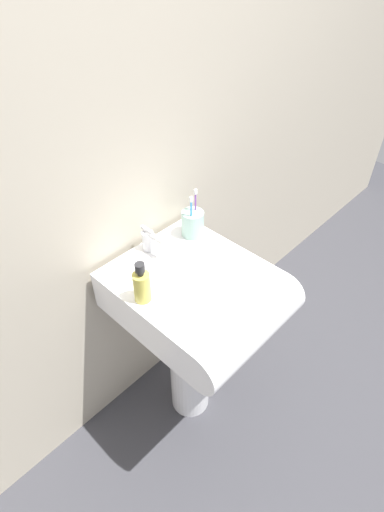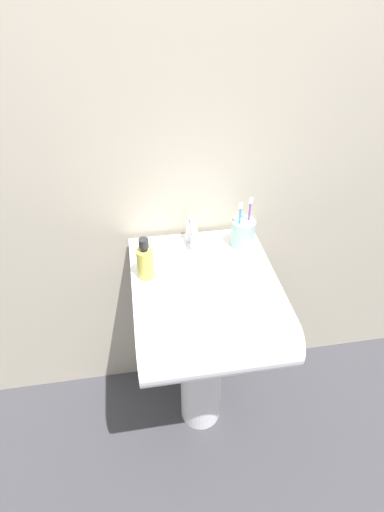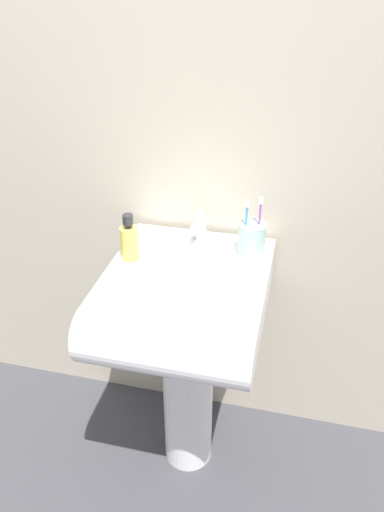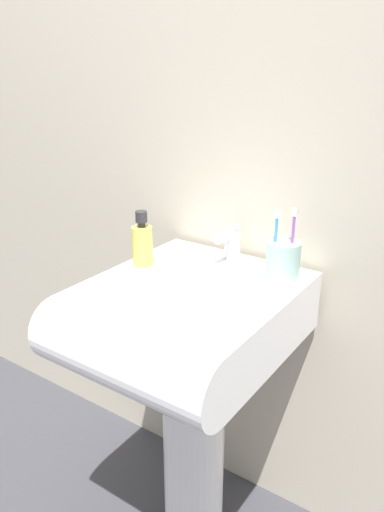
{
  "view_description": "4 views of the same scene",
  "coord_description": "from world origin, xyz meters",
  "views": [
    {
      "loc": [
        -0.73,
        -0.71,
        1.81
      ],
      "look_at": [
        0.01,
        -0.01,
        0.93
      ],
      "focal_mm": 28.0,
      "sensor_mm": 36.0,
      "label": 1
    },
    {
      "loc": [
        -0.2,
        -0.99,
        1.73
      ],
      "look_at": [
        -0.04,
        -0.0,
        0.94
      ],
      "focal_mm": 28.0,
      "sensor_mm": 36.0,
      "label": 2
    },
    {
      "loc": [
        0.3,
        -1.22,
        1.68
      ],
      "look_at": [
        0.01,
        0.02,
        0.89
      ],
      "focal_mm": 35.0,
      "sensor_mm": 36.0,
      "label": 3
    },
    {
      "loc": [
        0.65,
        -0.95,
        1.37
      ],
      "look_at": [
        0.01,
        -0.03,
        0.93
      ],
      "focal_mm": 35.0,
      "sensor_mm": 36.0,
      "label": 4
    }
  ],
  "objects": [
    {
      "name": "soap_bottle",
      "position": [
        -0.19,
        0.03,
        0.91
      ],
      "size": [
        0.06,
        0.06,
        0.15
      ],
      "color": "gold",
      "rests_on": "sink_basin"
    },
    {
      "name": "wall_back",
      "position": [
        0.0,
        0.3,
        1.2
      ],
      "size": [
        5.0,
        0.05,
        2.4
      ],
      "primitive_type": "cube",
      "color": "#B7AD99",
      "rests_on": "ground"
    },
    {
      "name": "faucet",
      "position": [
        -0.01,
        0.2,
        0.9
      ],
      "size": [
        0.04,
        0.11,
        0.1
      ],
      "color": "silver",
      "rests_on": "sink_basin"
    },
    {
      "name": "sink_basin",
      "position": [
        0.0,
        -0.06,
        0.77
      ],
      "size": [
        0.48,
        0.58,
        0.16
      ],
      "color": "white",
      "rests_on": "sink_pedestal"
    },
    {
      "name": "toothbrush_cup",
      "position": [
        0.17,
        0.15,
        0.9
      ],
      "size": [
        0.09,
        0.09,
        0.19
      ],
      "color": "#99BFB2",
      "rests_on": "sink_basin"
    },
    {
      "name": "sink_pedestal",
      "position": [
        0.0,
        0.0,
        0.34
      ],
      "size": [
        0.18,
        0.18,
        0.69
      ],
      "primitive_type": "cylinder",
      "color": "white",
      "rests_on": "ground"
    }
  ]
}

